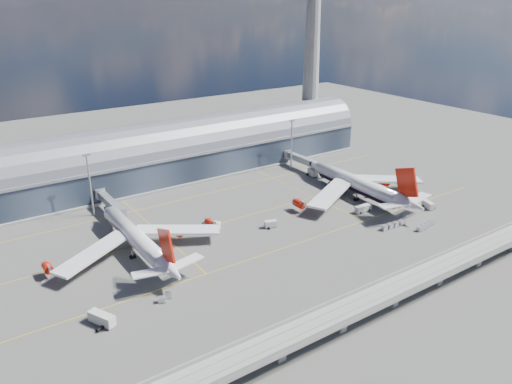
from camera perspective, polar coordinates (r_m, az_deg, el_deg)
ground at (r=184.20m, az=2.37°, el=-4.85°), size 500.00×500.00×0.00m
taxi_lines at (r=200.59m, az=-1.41°, el=-2.54°), size 200.00×80.12×0.01m
terminal at (r=242.52m, az=-8.71°, el=4.38°), size 200.00×30.00×28.00m
control_tower at (r=284.73m, az=6.40°, el=15.31°), size 19.00×19.00×103.00m
guideway at (r=147.11m, az=15.54°, el=-10.67°), size 220.00×8.50×7.20m
floodlight_mast_left at (r=204.75m, az=-18.45°, el=0.94°), size 3.00×0.70×25.70m
floodlight_mast_right at (r=248.72m, az=4.08°, el=5.56°), size 3.00×0.70×25.70m
airliner_left at (r=172.71m, az=-13.35°, el=-5.28°), size 60.73×63.75×19.49m
airliner_right at (r=219.69m, az=11.73°, el=0.78°), size 65.72×68.68×21.80m
jet_bridge_left at (r=207.55m, az=-16.46°, el=-1.06°), size 4.40×28.00×7.25m
jet_bridge_right at (r=251.19m, az=5.41°, el=3.67°), size 4.40×32.00×7.25m
service_truck_0 at (r=142.86m, az=-17.21°, el=-13.66°), size 5.76×8.28×3.29m
service_truck_1 at (r=188.85m, az=1.68°, el=-3.68°), size 5.10×3.34×2.72m
service_truck_2 at (r=206.76m, az=12.15°, el=-1.84°), size 7.81×2.51×2.82m
service_truck_3 at (r=217.45m, az=19.10°, el=-1.40°), size 3.93×6.28×2.84m
service_truck_4 at (r=243.93m, az=6.46°, el=2.21°), size 3.78×6.17×3.33m
service_truck_5 at (r=187.93m, az=-5.13°, el=-3.80°), size 6.13×6.77×3.21m
cargo_train_0 at (r=148.84m, az=-10.35°, el=-11.78°), size 5.25×3.40×1.71m
cargo_train_1 at (r=199.06m, az=18.81°, el=-3.67°), size 10.55×3.03×1.74m
cargo_train_2 at (r=195.76m, az=15.35°, el=-3.68°), size 11.28×2.46×1.86m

